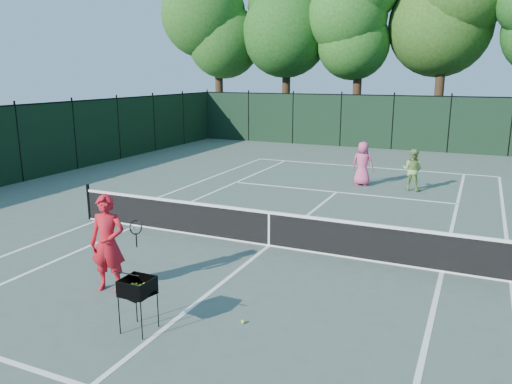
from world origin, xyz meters
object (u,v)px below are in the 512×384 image
at_px(coach, 108,243).
at_px(player_pink, 363,164).
at_px(player_green, 412,170).
at_px(loose_ball_midcourt, 243,322).
at_px(ball_hopper, 137,287).

bearing_deg(coach, player_pink, 62.70).
height_order(player_green, loose_ball_midcourt, player_green).
bearing_deg(loose_ball_midcourt, player_green, 83.75).
xyz_separation_m(player_green, ball_hopper, (-2.78, -12.66, 0.02)).
bearing_deg(player_green, ball_hopper, 89.20).
distance_m(player_green, ball_hopper, 12.96).
xyz_separation_m(ball_hopper, loose_ball_midcourt, (1.49, 0.93, -0.75)).
height_order(coach, player_green, coach).
relative_size(coach, player_pink, 1.15).
distance_m(player_green, loose_ball_midcourt, 11.82).
xyz_separation_m(coach, ball_hopper, (1.54, -1.11, -0.19)).
bearing_deg(player_pink, coach, 79.36).
height_order(player_pink, ball_hopper, player_pink).
height_order(coach, loose_ball_midcourt, coach).
bearing_deg(player_green, loose_ball_midcourt, 95.32).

